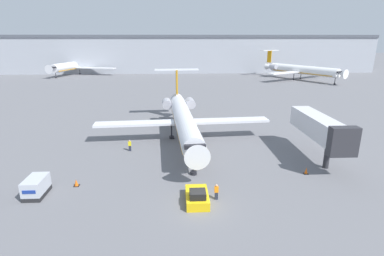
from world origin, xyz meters
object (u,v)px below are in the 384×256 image
object	(u,v)px
airplane_parked_far_left	(73,66)
airplane_parked_far_right	(300,70)
worker_near_tug	(216,192)
worker_by_wing	(130,145)
luggage_cart	(36,187)
traffic_cone_right	(306,171)
jet_bridge	(320,128)
traffic_cone_left	(76,183)
airplane_main	(183,118)
pushback_tug	(197,197)

from	to	relation	value
airplane_parked_far_left	airplane_parked_far_right	distance (m)	95.66
worker_near_tug	worker_by_wing	xyz separation A→B (m)	(-10.62, 14.06, -0.01)
worker_near_tug	luggage_cart	bearing A→B (deg)	174.39
traffic_cone_right	airplane_parked_far_right	xyz separation A→B (m)	(32.28, 82.10, 3.54)
traffic_cone_right	jet_bridge	size ratio (longest dim) A/B	0.06
luggage_cart	traffic_cone_right	distance (m)	30.02
worker_by_wing	worker_near_tug	bearing A→B (deg)	-52.95
worker_by_wing	traffic_cone_left	xyz separation A→B (m)	(-4.33, -10.41, -0.48)
luggage_cart	airplane_parked_far_left	world-z (taller)	airplane_parked_far_left
luggage_cart	traffic_cone_right	size ratio (longest dim) A/B	3.96
airplane_parked_far_right	jet_bridge	world-z (taller)	airplane_parked_far_right
luggage_cart	worker_by_wing	distance (m)	14.49
worker_near_tug	jet_bridge	xyz separation A→B (m)	(14.63, 9.45, 3.59)
luggage_cart	traffic_cone_left	xyz separation A→B (m)	(3.39, 1.85, -0.60)
airplane_main	luggage_cart	size ratio (longest dim) A/B	10.07
luggage_cart	pushback_tug	bearing A→B (deg)	-7.69
luggage_cart	jet_bridge	xyz separation A→B (m)	(32.96, 7.65, 3.49)
airplane_main	pushback_tug	xyz separation A→B (m)	(0.85, -19.05, -2.93)
luggage_cart	airplane_parked_far_left	xyz separation A→B (m)	(-30.78, 108.49, 2.80)
traffic_cone_right	jet_bridge	distance (m)	6.61
worker_by_wing	traffic_cone_left	bearing A→B (deg)	-112.57
luggage_cart	traffic_cone_right	bearing A→B (deg)	6.70
traffic_cone_left	airplane_parked_far_right	distance (m)	102.33
worker_near_tug	airplane_parked_far_right	distance (m)	97.79
traffic_cone_left	worker_by_wing	bearing A→B (deg)	67.43
airplane_main	traffic_cone_right	distance (m)	19.79
worker_by_wing	traffic_cone_right	world-z (taller)	worker_by_wing
luggage_cart	airplane_parked_far_right	size ratio (longest dim) A/B	0.09
worker_near_tug	airplane_main	bearing A→B (deg)	98.56
luggage_cart	worker_near_tug	world-z (taller)	luggage_cart
pushback_tug	worker_near_tug	distance (m)	2.02
airplane_main	traffic_cone_left	size ratio (longest dim) A/B	40.45
airplane_main	pushback_tug	world-z (taller)	airplane_main
airplane_parked_far_left	jet_bridge	distance (m)	119.30
worker_by_wing	traffic_cone_right	size ratio (longest dim) A/B	2.10
airplane_main	pushback_tug	distance (m)	19.29
airplane_main	worker_near_tug	bearing A→B (deg)	-81.44
pushback_tug	worker_near_tug	world-z (taller)	worker_near_tug
luggage_cart	worker_by_wing	bearing A→B (deg)	57.84
airplane_parked_far_left	airplane_parked_far_right	size ratio (longest dim) A/B	1.14
jet_bridge	worker_by_wing	bearing A→B (deg)	169.63
airplane_parked_far_right	worker_by_wing	bearing A→B (deg)	-126.56
pushback_tug	airplane_parked_far_right	distance (m)	99.06
worker_by_wing	traffic_cone_right	xyz separation A→B (m)	(22.10, -8.76, -0.48)
airplane_parked_far_right	pushback_tug	bearing A→B (deg)	-117.51
airplane_main	pushback_tug	bearing A→B (deg)	-87.45
worker_near_tug	airplane_parked_far_left	distance (m)	120.77
traffic_cone_right	airplane_parked_far_right	world-z (taller)	airplane_parked_far_right
airplane_main	jet_bridge	world-z (taller)	airplane_main
traffic_cone_left	traffic_cone_right	world-z (taller)	traffic_cone_right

